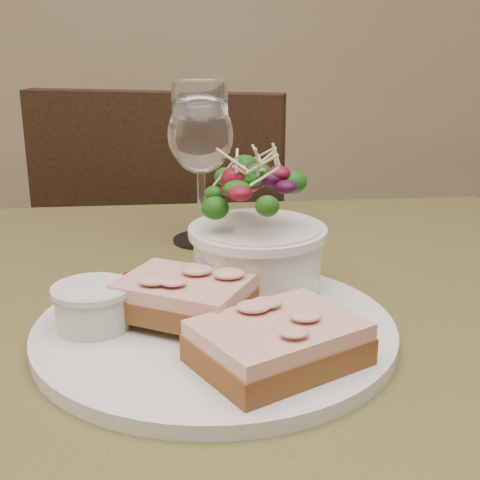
{
  "coord_description": "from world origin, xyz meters",
  "views": [
    {
      "loc": [
        -0.05,
        -0.54,
        1.0
      ],
      "look_at": [
        0.0,
        0.04,
        0.81
      ],
      "focal_mm": 50.0,
      "sensor_mm": 36.0,
      "label": 1
    }
  ],
  "objects": [
    {
      "name": "wine_glass",
      "position": [
        -0.02,
        0.22,
        0.87
      ],
      "size": [
        0.08,
        0.08,
        0.18
      ],
      "color": "white",
      "rests_on": "cafe_table"
    },
    {
      "name": "garnish",
      "position": [
        -0.09,
        0.04,
        0.77
      ],
      "size": [
        0.05,
        0.04,
        0.02
      ],
      "color": "#123609",
      "rests_on": "dinner_plate"
    },
    {
      "name": "chair_far",
      "position": [
        -0.04,
        0.68,
        0.29
      ],
      "size": [
        0.52,
        0.52,
        0.9
      ],
      "rotation": [
        0.0,
        0.0,
        2.85
      ],
      "color": "black",
      "rests_on": "ground"
    },
    {
      "name": "sandwich_back",
      "position": [
        -0.05,
        -0.03,
        0.78
      ],
      "size": [
        0.13,
        0.12,
        0.03
      ],
      "rotation": [
        0.0,
        0.0,
        -0.52
      ],
      "color": "#522D15",
      "rests_on": "dinner_plate"
    },
    {
      "name": "dinner_plate",
      "position": [
        -0.02,
        -0.04,
        0.76
      ],
      "size": [
        0.3,
        0.3,
        0.01
      ],
      "primitive_type": "cylinder",
      "color": "silver",
      "rests_on": "cafe_table"
    },
    {
      "name": "ramekin",
      "position": [
        -0.12,
        -0.03,
        0.78
      ],
      "size": [
        0.06,
        0.06,
        0.04
      ],
      "color": "beige",
      "rests_on": "dinner_plate"
    },
    {
      "name": "salad_bowl",
      "position": [
        0.02,
        0.04,
        0.82
      ],
      "size": [
        0.12,
        0.12,
        0.13
      ],
      "color": "silver",
      "rests_on": "dinner_plate"
    },
    {
      "name": "sandwich_front",
      "position": [
        0.02,
        -0.11,
        0.78
      ],
      "size": [
        0.14,
        0.13,
        0.03
      ],
      "rotation": [
        0.0,
        0.0,
        0.49
      ],
      "color": "#522D15",
      "rests_on": "dinner_plate"
    },
    {
      "name": "cafe_table",
      "position": [
        0.0,
        0.0,
        0.65
      ],
      "size": [
        0.8,
        0.8,
        0.75
      ],
      "color": "#463A1E",
      "rests_on": "ground"
    }
  ]
}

